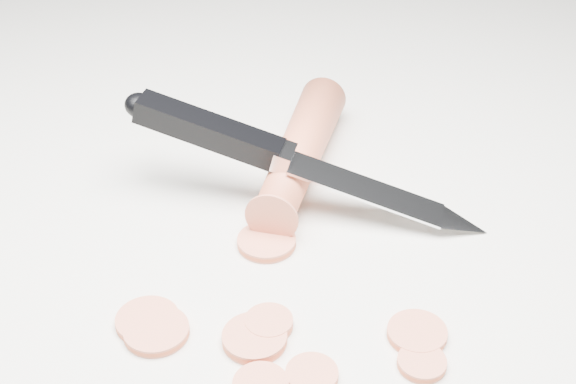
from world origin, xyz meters
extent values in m
plane|color=silver|center=(0.00, 0.00, 0.00)|extent=(2.40, 2.40, 0.00)
cylinder|color=#D65836|center=(0.05, 0.09, 0.02)|extent=(0.11, 0.17, 0.03)
cylinder|color=#D66A4B|center=(-0.07, -0.07, 0.00)|extent=(0.04, 0.04, 0.01)
cylinder|color=#D66A4B|center=(0.01, -0.12, 0.00)|extent=(0.03, 0.03, 0.01)
cylinder|color=#D66A4B|center=(-0.02, -0.09, 0.00)|extent=(0.04, 0.04, 0.01)
cylinder|color=#D66A4B|center=(0.08, -0.13, 0.00)|extent=(0.03, 0.03, 0.01)
cylinder|color=#D66A4B|center=(0.08, -0.10, 0.00)|extent=(0.04, 0.04, 0.01)
cylinder|color=#D66A4B|center=(0.01, 0.00, 0.00)|extent=(0.04, 0.04, 0.01)
cylinder|color=#D66A4B|center=(0.00, -0.08, 0.00)|extent=(0.03, 0.03, 0.01)
cylinder|color=#D66A4B|center=(-0.08, -0.06, 0.00)|extent=(0.04, 0.04, 0.01)
camera|label=1|loc=(-0.06, -0.43, 0.36)|focal=50.00mm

